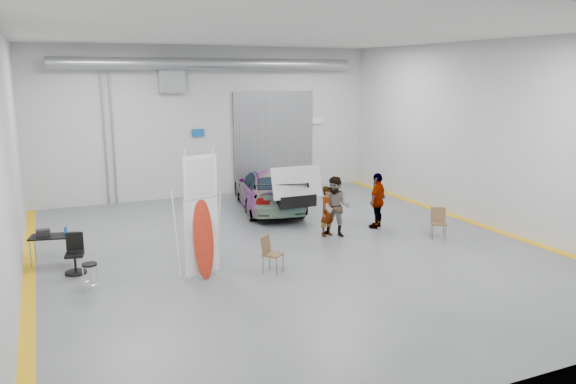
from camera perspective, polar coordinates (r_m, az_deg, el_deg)
name	(u,v)px	position (r m, az deg, el deg)	size (l,w,h in m)	color
ground	(289,249)	(16.24, 0.15, -5.78)	(16.00, 16.00, 0.00)	#57595E
room_shell	(268,102)	(17.62, -2.10, 9.13)	(14.02, 16.18, 6.01)	#B4B6B8
sedan_car	(269,189)	(20.71, -1.98, 0.27)	(2.10, 5.16, 1.50)	silver
person_a	(328,211)	(17.34, 4.05, -1.97)	(0.57, 0.37, 1.57)	brown
person_b	(336,207)	(17.27, 4.91, -1.50)	(0.92, 0.70, 1.88)	teal
person_c	(377,200)	(18.41, 9.07, -0.85)	(1.06, 0.44, 1.82)	#A96238
surfboard_display	(200,227)	(13.72, -8.95, -3.55)	(0.90, 0.41, 3.26)	white
folding_chair_near	(273,261)	(14.32, -1.56, -7.04)	(0.62, 0.69, 0.93)	brown
folding_chair_far	(438,229)	(17.74, 14.99, -3.67)	(0.60, 0.65, 0.93)	brown
shop_stool	(90,278)	(13.80, -19.44, -8.24)	(0.36, 0.36, 0.70)	black
work_table	(51,236)	(16.09, -22.94, -4.12)	(1.30, 0.84, 0.98)	gray
office_chair	(75,256)	(15.21, -20.86, -6.11)	(0.54, 0.54, 1.00)	black
trunk_lid	(295,180)	(18.46, 0.71, 1.26)	(1.75, 1.06, 0.04)	silver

